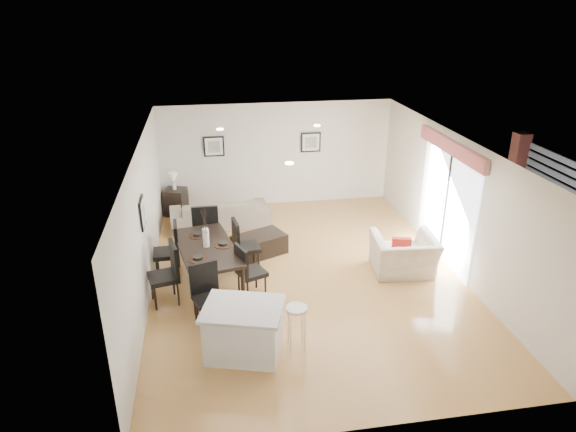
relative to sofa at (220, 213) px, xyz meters
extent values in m
plane|color=tan|center=(1.58, -2.74, -0.34)|extent=(8.00, 8.00, 0.00)
cube|color=silver|center=(1.58, 1.26, 1.01)|extent=(6.00, 0.04, 2.70)
cube|color=silver|center=(1.58, -6.74, 1.01)|extent=(6.00, 0.04, 2.70)
cube|color=silver|center=(-1.42, -2.74, 1.01)|extent=(0.04, 8.00, 2.70)
cube|color=silver|center=(4.58, -2.74, 1.01)|extent=(0.04, 8.00, 2.70)
cube|color=white|center=(1.58, -2.74, 2.36)|extent=(6.00, 8.00, 0.02)
imported|color=gray|center=(0.00, 0.00, 0.00)|extent=(2.39, 1.08, 0.68)
imported|color=silver|center=(3.53, -2.91, 0.05)|extent=(1.30, 1.16, 0.79)
imported|color=#355926|center=(7.04, -1.74, -0.01)|extent=(0.49, 0.49, 0.67)
cube|color=black|center=(-0.33, -2.77, 0.45)|extent=(1.36, 2.13, 0.07)
cylinder|color=black|center=(-0.57, -3.76, 0.04)|extent=(0.08, 0.08, 0.76)
cylinder|color=black|center=(-0.93, -1.94, 0.04)|extent=(0.08, 0.08, 0.76)
cylinder|color=black|center=(0.27, -3.59, 0.04)|extent=(0.08, 0.08, 0.76)
cylinder|color=black|center=(-0.09, -1.78, 0.04)|extent=(0.08, 0.08, 0.76)
cube|color=black|center=(-1.12, -3.26, 0.17)|extent=(0.62, 0.62, 0.09)
cube|color=black|center=(-0.91, -3.21, 0.49)|extent=(0.18, 0.51, 0.61)
cylinder|color=black|center=(-1.36, -3.11, -0.11)|extent=(0.04, 0.04, 0.47)
cylinder|color=black|center=(-0.98, -3.02, -0.11)|extent=(0.04, 0.04, 0.47)
cylinder|color=black|center=(-1.27, -3.50, -0.11)|extent=(0.04, 0.04, 0.47)
cylinder|color=black|center=(-0.88, -3.41, -0.11)|extent=(0.04, 0.04, 0.47)
cube|color=black|center=(-1.12, -2.27, 0.16)|extent=(0.52, 0.52, 0.09)
cube|color=black|center=(-0.91, -2.26, 0.47)|extent=(0.09, 0.50, 0.59)
cylinder|color=black|center=(-1.33, -2.09, -0.11)|extent=(0.04, 0.04, 0.45)
cylinder|color=black|center=(-0.94, -2.07, -0.11)|extent=(0.04, 0.04, 0.45)
cylinder|color=black|center=(-1.31, -2.47, -0.11)|extent=(0.04, 0.04, 0.45)
cylinder|color=black|center=(-0.92, -2.46, -0.11)|extent=(0.04, 0.04, 0.45)
cube|color=black|center=(0.46, -3.26, 0.12)|extent=(0.60, 0.60, 0.08)
cube|color=black|center=(0.27, -3.34, 0.42)|extent=(0.23, 0.45, 0.56)
cylinder|color=black|center=(0.70, -3.36, -0.13)|extent=(0.04, 0.04, 0.42)
cylinder|color=black|center=(0.36, -3.50, -0.13)|extent=(0.04, 0.04, 0.42)
cylinder|color=black|center=(0.56, -3.02, -0.13)|extent=(0.04, 0.04, 0.42)
cylinder|color=black|center=(0.22, -3.16, -0.13)|extent=(0.04, 0.04, 0.42)
cube|color=black|center=(0.46, -2.27, 0.15)|extent=(0.55, 0.55, 0.09)
cube|color=black|center=(0.25, -2.30, 0.46)|extent=(0.13, 0.49, 0.59)
cylinder|color=black|center=(0.68, -2.43, -0.12)|extent=(0.04, 0.04, 0.45)
cylinder|color=black|center=(0.30, -2.49, -0.12)|extent=(0.04, 0.04, 0.45)
cylinder|color=black|center=(0.62, -2.05, -0.12)|extent=(0.04, 0.04, 0.45)
cylinder|color=black|center=(0.24, -2.11, -0.12)|extent=(0.04, 0.04, 0.45)
cube|color=black|center=(-0.33, -4.08, 0.14)|extent=(0.61, 0.61, 0.08)
cube|color=black|center=(-0.40, -3.88, 0.45)|extent=(0.48, 0.21, 0.58)
cylinder|color=black|center=(-0.45, -4.32, -0.12)|extent=(0.04, 0.04, 0.44)
cylinder|color=black|center=(-0.57, -3.96, -0.12)|extent=(0.04, 0.04, 0.44)
cylinder|color=black|center=(-0.09, -4.20, -0.12)|extent=(0.04, 0.04, 0.44)
cylinder|color=black|center=(-0.21, -3.84, -0.12)|extent=(0.04, 0.04, 0.44)
cube|color=black|center=(-0.33, -1.45, 0.20)|extent=(0.54, 0.54, 0.09)
cube|color=black|center=(-0.33, -1.68, 0.54)|extent=(0.54, 0.07, 0.64)
cylinder|color=black|center=(-0.12, -1.24, -0.09)|extent=(0.04, 0.04, 0.49)
cylinder|color=black|center=(-0.12, -1.66, -0.09)|extent=(0.04, 0.04, 0.49)
cylinder|color=black|center=(-0.54, -1.23, -0.09)|extent=(0.04, 0.04, 0.49)
cylinder|color=black|center=(-0.54, -1.66, -0.09)|extent=(0.04, 0.04, 0.49)
cylinder|color=white|center=(-0.33, -2.77, 0.67)|extent=(0.13, 0.13, 0.36)
cylinder|color=#321E16|center=(-0.02, -2.77, 0.49)|extent=(0.35, 0.35, 0.01)
cylinder|color=black|center=(-0.02, -2.77, 0.52)|extent=(0.19, 0.19, 0.05)
cylinder|color=#321E16|center=(-0.49, -2.27, 0.49)|extent=(0.35, 0.35, 0.01)
cylinder|color=black|center=(-0.49, -2.27, 0.52)|extent=(0.19, 0.19, 0.05)
cylinder|color=#321E16|center=(-0.49, -3.26, 0.49)|extent=(0.35, 0.35, 0.01)
cylinder|color=black|center=(-0.49, -3.26, 0.52)|extent=(0.19, 0.19, 0.05)
cube|color=black|center=(0.78, -1.62, -0.12)|extent=(1.25, 1.03, 0.43)
cube|color=black|center=(-1.07, 0.91, 0.00)|extent=(0.64, 0.64, 0.68)
cylinder|color=white|center=(-1.07, 0.91, 0.43)|extent=(0.10, 0.10, 0.19)
cone|color=beige|center=(-1.07, 0.91, 0.65)|extent=(0.23, 0.23, 0.25)
cube|color=maroon|center=(3.42, -3.02, 0.29)|extent=(0.38, 0.21, 0.37)
cube|color=white|center=(0.17, -4.94, 0.05)|extent=(1.29, 1.10, 0.78)
cube|color=silver|center=(0.17, -4.94, 0.46)|extent=(1.40, 1.22, 0.05)
cylinder|color=white|center=(0.99, -4.94, 0.38)|extent=(0.34, 0.34, 0.05)
cylinder|color=silver|center=(1.10, -4.83, 0.02)|extent=(0.02, 0.02, 0.72)
cylinder|color=silver|center=(0.88, -4.83, 0.02)|extent=(0.02, 0.02, 0.72)
cylinder|color=silver|center=(0.88, -5.05, 0.02)|extent=(0.02, 0.02, 0.72)
cylinder|color=silver|center=(1.10, -5.05, 0.02)|extent=(0.02, 0.02, 0.72)
cube|color=black|center=(-0.02, 1.23, 1.31)|extent=(0.52, 0.03, 0.52)
cube|color=white|center=(-0.02, 1.23, 1.31)|extent=(0.44, 0.04, 0.44)
cube|color=#5C5C57|center=(-0.02, 1.23, 1.31)|extent=(0.30, 0.04, 0.30)
cube|color=black|center=(2.48, 1.23, 1.31)|extent=(0.52, 0.03, 0.52)
cube|color=white|center=(2.48, 1.23, 1.31)|extent=(0.44, 0.04, 0.44)
cube|color=#5C5C57|center=(2.48, 1.23, 1.31)|extent=(0.30, 0.04, 0.30)
cube|color=black|center=(-1.39, -2.94, 1.31)|extent=(0.03, 0.52, 0.52)
cube|color=white|center=(-1.39, -2.94, 1.31)|extent=(0.04, 0.44, 0.44)
cube|color=#5C5C57|center=(-1.39, -2.94, 1.31)|extent=(0.04, 0.30, 0.30)
cube|color=white|center=(4.56, -2.44, 0.78)|extent=(0.02, 2.40, 2.25)
cube|color=black|center=(4.54, -2.44, 0.78)|extent=(0.03, 0.05, 2.25)
cube|color=black|center=(4.54, -2.44, 1.93)|extent=(0.03, 2.50, 0.05)
cube|color=maroon|center=(4.50, -2.44, 2.09)|extent=(0.10, 2.70, 0.28)
plane|color=gray|center=(6.58, -2.44, -0.34)|extent=(6.00, 6.00, 0.00)
cube|color=maroon|center=(7.63, -0.04, 0.66)|extent=(0.35, 0.35, 2.00)
camera|label=1|loc=(-0.23, -11.50, 4.77)|focal=32.00mm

